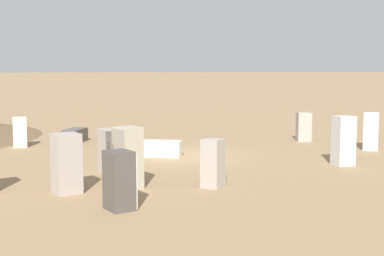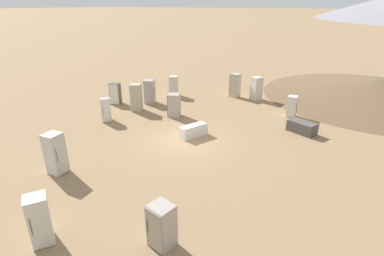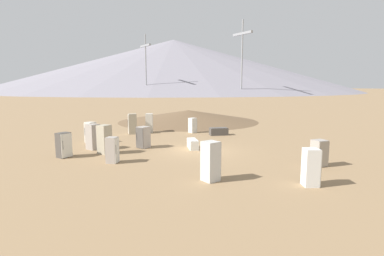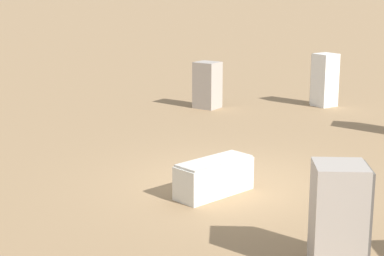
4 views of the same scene
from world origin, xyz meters
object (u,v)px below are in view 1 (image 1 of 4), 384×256
(discarded_fridge_13, at_px, (120,180))
(discarded_fridge_8, at_px, (128,158))
(discarded_fridge_0, at_px, (213,163))
(discarded_fridge_6, at_px, (66,163))
(discarded_fridge_1, at_px, (371,131))
(discarded_fridge_7, at_px, (304,127))
(discarded_fridge_2, at_px, (343,141))
(discarded_fridge_9, at_px, (111,150))
(discarded_fridge_3, at_px, (20,132))
(discarded_fridge_4, at_px, (75,136))
(discarded_fridge_12, at_px, (162,149))

(discarded_fridge_13, bearing_deg, discarded_fridge_8, 147.89)
(discarded_fridge_0, relative_size, discarded_fridge_13, 0.97)
(discarded_fridge_6, bearing_deg, discarded_fridge_1, 0.87)
(discarded_fridge_0, distance_m, discarded_fridge_7, 11.73)
(discarded_fridge_7, bearing_deg, discarded_fridge_8, -35.77)
(discarded_fridge_0, xyz_separation_m, discarded_fridge_1, (-8.82, -6.10, 0.09))
(discarded_fridge_0, distance_m, discarded_fridge_2, 6.42)
(discarded_fridge_6, xyz_separation_m, discarded_fridge_13, (-1.43, 2.18, -0.11))
(discarded_fridge_6, height_order, discarded_fridge_9, discarded_fridge_6)
(discarded_fridge_2, xyz_separation_m, discarded_fridge_8, (8.38, 2.47, 0.01))
(discarded_fridge_6, bearing_deg, discarded_fridge_3, 80.31)
(discarded_fridge_4, bearing_deg, discarded_fridge_0, 132.80)
(discarded_fridge_3, xyz_separation_m, discarded_fridge_8, (-4.29, 9.76, 0.25))
(discarded_fridge_2, relative_size, discarded_fridge_3, 1.33)
(discarded_fridge_2, xyz_separation_m, discarded_fridge_13, (8.78, 4.90, -0.16))
(discarded_fridge_0, bearing_deg, discarded_fridge_4, 154.03)
(discarded_fridge_7, bearing_deg, discarded_fridge_2, 0.38)
(discarded_fridge_3, bearing_deg, discarded_fridge_7, -8.43)
(discarded_fridge_8, distance_m, discarded_fridge_12, 6.05)
(discarded_fridge_0, xyz_separation_m, discarded_fridge_3, (6.90, -10.10, -0.05))
(discarded_fridge_3, height_order, discarded_fridge_8, discarded_fridge_8)
(discarded_fridge_13, bearing_deg, discarded_fridge_3, 174.99)
(discarded_fridge_4, xyz_separation_m, discarded_fridge_6, (0.02, 11.20, 0.56))
(discarded_fridge_8, xyz_separation_m, discarded_fridge_9, (0.37, -2.92, -0.18))
(discarded_fridge_0, distance_m, discarded_fridge_8, 2.64)
(discarded_fridge_8, bearing_deg, discarded_fridge_1, -90.87)
(discarded_fridge_1, distance_m, discarded_fridge_6, 14.56)
(discarded_fridge_7, distance_m, discarded_fridge_13, 15.25)
(discarded_fridge_13, bearing_deg, discarded_fridge_4, 163.32)
(discarded_fridge_8, xyz_separation_m, discarded_fridge_12, (-1.86, -5.73, -0.61))
(discarded_fridge_4, xyz_separation_m, discarded_fridge_8, (-1.82, 10.96, 0.62))
(discarded_fridge_9, bearing_deg, discarded_fridge_8, 76.33)
(discarded_fridge_6, bearing_deg, discarded_fridge_9, 41.72)
(discarded_fridge_3, bearing_deg, discarded_fridge_12, -38.87)
(discarded_fridge_2, height_order, discarded_fridge_12, discarded_fridge_2)
(discarded_fridge_13, bearing_deg, discarded_fridge_6, -169.44)
(discarded_fridge_1, xyz_separation_m, discarded_fridge_13, (11.83, 8.19, -0.07))
(discarded_fridge_4, height_order, discarded_fridge_12, discarded_fridge_12)
(discarded_fridge_2, bearing_deg, discarded_fridge_7, 74.74)
(discarded_fridge_12, distance_m, discarded_fridge_13, 8.48)
(discarded_fridge_0, height_order, discarded_fridge_2, discarded_fridge_2)
(discarded_fridge_4, distance_m, discarded_fridge_13, 13.47)
(discarded_fridge_0, xyz_separation_m, discarded_fridge_12, (0.75, -6.07, -0.41))
(discarded_fridge_12, bearing_deg, discarded_fridge_7, -43.55)
(discarded_fridge_7, bearing_deg, discarded_fridge_0, -25.77)
(discarded_fridge_1, distance_m, discarded_fridge_2, 4.48)
(discarded_fridge_3, relative_size, discarded_fridge_4, 0.78)
(discarded_fridge_2, relative_size, discarded_fridge_12, 1.10)
(discarded_fridge_4, relative_size, discarded_fridge_9, 1.17)
(discarded_fridge_4, bearing_deg, discarded_fridge_6, 111.32)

